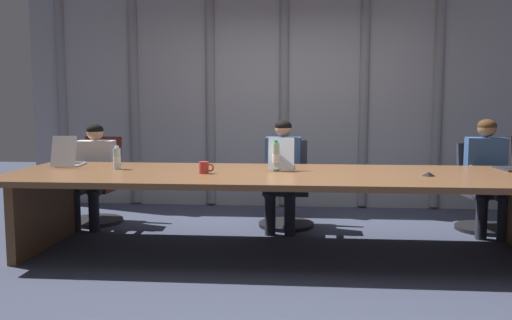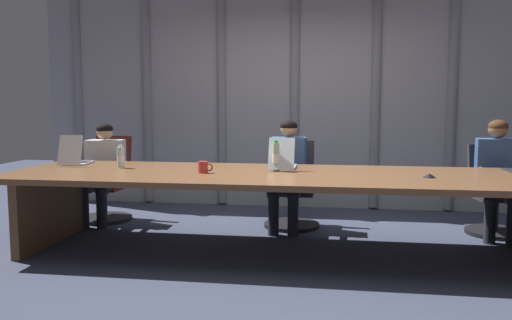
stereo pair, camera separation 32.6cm
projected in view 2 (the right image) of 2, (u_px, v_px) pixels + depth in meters
name	position (u px, v px, depth m)	size (l,w,h in m)	color
ground_plane	(280.00, 253.00, 4.75)	(13.49, 13.49, 0.00)	#383D51
conference_table	(280.00, 187.00, 4.68)	(4.90, 1.40, 0.72)	brown
curtain_backdrop	(298.00, 94.00, 6.72)	(6.74, 0.17, 2.90)	#9999A0
laptop_left_end	(76.00, 159.00, 5.29)	(0.28, 0.47, 0.30)	#BCBCC1
laptop_left_mid	(283.00, 162.00, 4.99)	(0.25, 0.48, 0.30)	#A8ADB7
office_chair_left_end	(107.00, 189.00, 6.08)	(0.60, 0.60, 0.95)	#511E19
office_chair_left_mid	(292.00, 195.00, 5.75)	(0.60, 0.60, 0.92)	#2D2D38
office_chair_center	(495.00, 201.00, 5.44)	(0.60, 0.61, 0.90)	#2D2D38
person_left_end	(103.00, 167.00, 5.88)	(0.42, 0.55, 1.11)	silver
person_left_mid	(287.00, 169.00, 5.57)	(0.39, 0.56, 1.16)	#335184
person_center	(498.00, 171.00, 5.26)	(0.43, 0.57, 1.17)	#335184
water_bottle_primary	(121.00, 158.00, 5.03)	(0.07, 0.07, 0.22)	silver
water_bottle_secondary	(276.00, 157.00, 4.80)	(0.07, 0.07, 0.28)	#ADD1B2
coffee_mug_near	(203.00, 167.00, 4.68)	(0.13, 0.09, 0.10)	#B2332D
conference_mic_left_side	(429.00, 176.00, 4.40)	(0.11, 0.11, 0.04)	black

